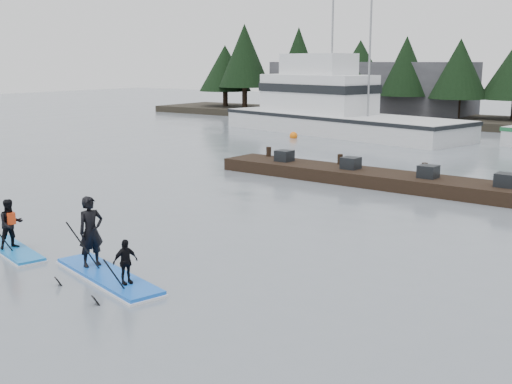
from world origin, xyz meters
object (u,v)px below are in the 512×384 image
Objects in this scene: paddleboard_solo at (11,232)px; paddleboard_duo at (103,255)px; fishing_boat_large at (334,122)px; floating_dock at (393,180)px.

paddleboard_solo is 0.78× the size of paddleboard_duo.
paddleboard_solo is at bearing -164.62° from paddleboard_duo.
fishing_boat_large is 32.74m from paddleboard_duo.
floating_dock is 4.22× the size of paddleboard_duo.
floating_dock is 5.39× the size of paddleboard_solo.
floating_dock is 15.32m from paddleboard_solo.
paddleboard_solo is at bearing -63.69° from fishing_boat_large.
fishing_boat_large is 1.19× the size of floating_dock.
paddleboard_solo is (6.82, -31.04, -0.26)m from fishing_boat_large.
paddleboard_solo reaches higher than floating_dock.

